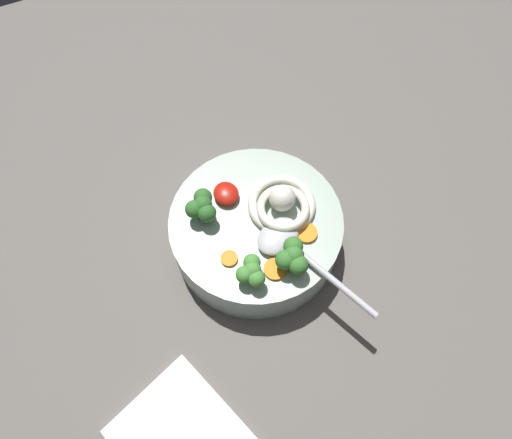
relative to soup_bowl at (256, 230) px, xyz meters
The scene contains 11 objects.
table_slab 5.58cm from the soup_bowl, 58.92° to the left, with size 135.38×135.38×4.12cm, color #5B5651.
soup_bowl is the anchor object (origin of this frame).
noodle_pile 5.72cm from the soup_bowl, 91.82° to the left, with size 9.77×9.57×3.93cm.
soup_spoon 6.64cm from the soup_bowl, 20.86° to the left, with size 17.28×9.30×1.60cm.
chili_sauce_dollop 6.53cm from the soup_bowl, 156.93° to the right, with size 3.66×3.29×1.65cm, color #B2190F.
broccoli_floret_beside_chili 8.71cm from the soup_bowl, 121.33° to the right, with size 4.62×3.98×3.65cm.
broccoli_floret_right 9.53cm from the soup_bowl, 29.84° to the right, with size 4.11×3.54×3.25cm.
broccoli_floret_center 9.39cm from the soup_bowl, ahead, with size 4.76×4.09×3.76cm.
carrot_slice_far 7.50cm from the soup_bowl, 46.20° to the left, with size 2.81×2.81×0.49cm, color orange.
carrot_slice_left 8.08cm from the soup_bowl, ahead, with size 2.83×2.83×0.46cm, color orange.
carrot_slice_near_spoon 7.30cm from the soup_bowl, 56.62° to the right, with size 2.12×2.12×0.46cm, color orange.
Camera 1 is at (24.30, -13.47, 62.56)cm, focal length 32.04 mm.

